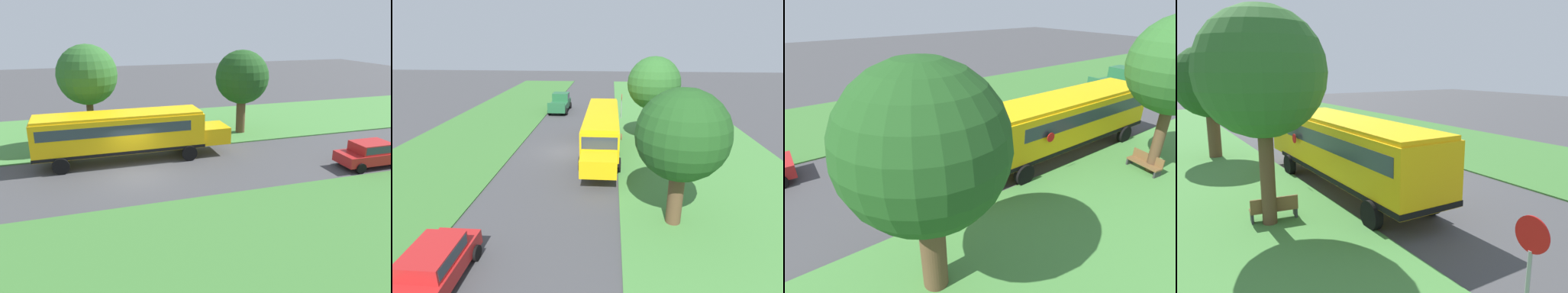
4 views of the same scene
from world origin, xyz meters
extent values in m
plane|color=#424244|center=(0.00, 0.00, 0.00)|extent=(120.00, 120.00, 0.00)
cube|color=#3D7533|center=(9.00, 0.00, 0.04)|extent=(10.00, 80.00, 0.07)
cube|color=yellow|center=(-2.77, -0.59, 1.90)|extent=(2.50, 10.50, 2.20)
cube|color=yellow|center=(-2.77, 5.61, 1.35)|extent=(2.20, 1.90, 1.10)
cube|color=yellow|center=(-2.77, -0.59, 3.08)|extent=(2.35, 10.29, 0.16)
cube|color=black|center=(-2.77, -0.59, 0.92)|extent=(2.54, 10.54, 0.20)
cube|color=#2D3842|center=(-2.77, -0.89, 2.36)|extent=(2.53, 9.24, 0.64)
cube|color=#2D3842|center=(-2.77, 4.61, 2.36)|extent=(2.25, 0.12, 0.80)
cylinder|color=red|center=(-4.20, 2.30, 2.05)|extent=(0.03, 0.44, 0.44)
cylinder|color=black|center=(-4.02, 3.61, 0.50)|extent=(0.30, 1.00, 1.00)
cylinder|color=black|center=(-1.52, 3.61, 0.50)|extent=(0.30, 1.00, 1.00)
cylinder|color=black|center=(-4.02, -4.27, 0.50)|extent=(0.30, 1.00, 1.00)
cylinder|color=black|center=(-1.52, -4.27, 0.50)|extent=(0.30, 1.00, 1.00)
cube|color=#B21E1E|center=(2.80, 14.15, 0.64)|extent=(1.80, 4.40, 0.64)
cube|color=#B21E1E|center=(2.80, 14.00, 1.26)|extent=(1.60, 2.20, 0.60)
cube|color=#2D3842|center=(2.80, 14.00, 1.28)|extent=(1.62, 2.02, 0.45)
cylinder|color=black|center=(1.90, 15.64, 0.32)|extent=(0.22, 0.64, 0.64)
cylinder|color=black|center=(3.70, 15.64, 0.32)|extent=(0.22, 0.64, 0.64)
cylinder|color=black|center=(1.90, 12.65, 0.32)|extent=(0.22, 0.64, 0.64)
cylinder|color=black|center=(3.70, 12.65, 0.32)|extent=(0.22, 0.64, 0.64)
cube|color=#283D93|center=(2.80, 20.15, 0.64)|extent=(1.80, 4.40, 0.64)
cube|color=#283D93|center=(2.80, 20.30, 1.26)|extent=(1.60, 2.20, 0.60)
cube|color=#2D3842|center=(2.80, 20.30, 1.28)|extent=(1.62, 2.02, 0.45)
cylinder|color=black|center=(3.70, 18.65, 0.32)|extent=(0.22, 0.64, 0.64)
cylinder|color=black|center=(1.90, 18.65, 0.32)|extent=(0.22, 0.64, 0.64)
cylinder|color=black|center=(3.70, 21.65, 0.32)|extent=(0.22, 0.64, 0.64)
cylinder|color=black|center=(1.90, 21.65, 0.32)|extent=(0.22, 0.64, 0.64)
cylinder|color=brown|center=(-6.77, -2.18, 1.77)|extent=(0.49, 0.49, 3.55)
sphere|color=#2D6628|center=(-6.77, -2.18, 5.11)|extent=(4.16, 4.16, 4.16)
sphere|color=#2D6628|center=(-7.15, -2.51, 5.32)|extent=(2.86, 2.86, 2.86)
cylinder|color=brown|center=(-6.55, 9.41, 1.48)|extent=(0.72, 0.72, 2.95)
sphere|color=#1E4C1C|center=(-6.55, 9.41, 4.51)|extent=(4.15, 4.15, 4.15)
sphere|color=#1E4C1C|center=(-6.73, 9.28, 4.99)|extent=(2.34, 2.34, 2.34)
cylinder|color=red|center=(-4.60, -10.55, 2.40)|extent=(0.03, 0.68, 0.68)
cube|color=brown|center=(-6.54, -1.88, 0.45)|extent=(1.65, 0.71, 0.08)
cube|color=brown|center=(-6.57, -2.10, 0.70)|extent=(1.59, 0.27, 0.44)
cube|color=#333333|center=(-5.81, -1.98, 0.23)|extent=(0.14, 0.46, 0.45)
cube|color=#333333|center=(-7.27, -1.78, 0.23)|extent=(0.14, 0.46, 0.45)
camera|label=1|loc=(20.76, -3.01, 8.53)|focal=35.00mm
camera|label=2|loc=(-3.38, 22.41, 8.56)|focal=28.00mm
camera|label=3|loc=(-12.49, 12.02, 7.58)|focal=28.00mm
camera|label=4|loc=(-10.16, -14.33, 5.21)|focal=35.00mm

